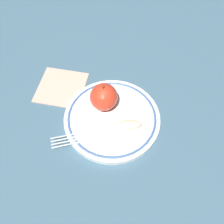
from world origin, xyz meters
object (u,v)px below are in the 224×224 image
object	(u,v)px
plate	(112,118)
fork	(94,135)
apple_red_whole	(104,97)
napkin_folded	(61,87)
apple_slice_front	(129,125)

from	to	relation	value
plate	fork	distance (m)	0.07
apple_red_whole	napkin_folded	xyz separation A→B (m)	(-0.08, -0.11, -0.05)
napkin_folded	fork	bearing A→B (deg)	27.78
apple_slice_front	napkin_folded	distance (m)	0.22
apple_red_whole	fork	bearing A→B (deg)	-18.90
plate	fork	xyz separation A→B (m)	(0.05, -0.05, 0.01)
fork	apple_slice_front	bearing A→B (deg)	-177.78
apple_red_whole	apple_slice_front	world-z (taller)	apple_red_whole
plate	apple_slice_front	world-z (taller)	apple_slice_front
fork	napkin_folded	bearing A→B (deg)	-71.49
apple_red_whole	napkin_folded	distance (m)	0.15
napkin_folded	plate	bearing A→B (deg)	49.30
fork	plate	bearing A→B (deg)	-142.77
apple_slice_front	napkin_folded	xyz separation A→B (m)	(-0.15, -0.17, -0.02)
plate	apple_red_whole	world-z (taller)	apple_red_whole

